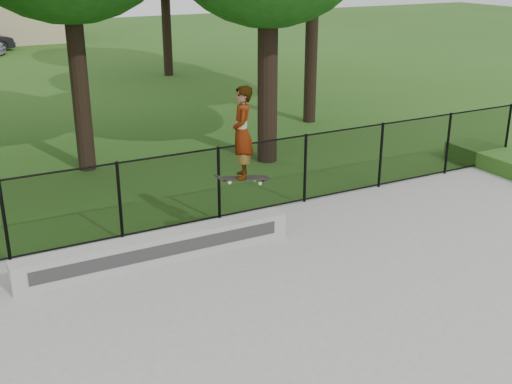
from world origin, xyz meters
TOP-DOWN VIEW (x-y plane):
  - ground at (0.00, 0.00)m, footprint 100.00×100.00m
  - concrete_slab at (0.00, 0.00)m, footprint 14.00×12.00m
  - grind_ledge at (-1.72, 4.70)m, footprint 4.86×0.40m
  - skater_airborne at (-0.13, 4.62)m, footprint 0.84×0.70m
  - chainlink_fence at (0.00, 5.90)m, footprint 16.06×0.06m

SIDE VIEW (x-z plane):
  - ground at x=0.00m, z-range 0.00..0.00m
  - concrete_slab at x=0.00m, z-range 0.00..0.06m
  - grind_ledge at x=-1.72m, z-range 0.06..0.53m
  - chainlink_fence at x=0.00m, z-range 0.06..1.56m
  - skater_airborne at x=-0.13m, z-range 1.24..3.01m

